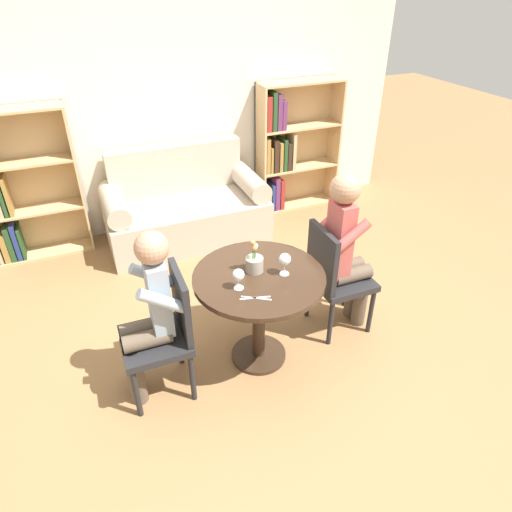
# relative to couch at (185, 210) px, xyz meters

# --- Properties ---
(ground_plane) EXTENTS (16.00, 16.00, 0.00)m
(ground_plane) POSITION_rel_couch_xyz_m (0.00, -1.92, -0.31)
(ground_plane) COLOR olive
(back_wall) EXTENTS (5.20, 0.05, 2.70)m
(back_wall) POSITION_rel_couch_xyz_m (0.00, 0.43, 1.04)
(back_wall) COLOR silver
(back_wall) RESTS_ON ground_plane
(round_table) EXTENTS (0.88, 0.88, 0.73)m
(round_table) POSITION_rel_couch_xyz_m (0.00, -1.92, 0.26)
(round_table) COLOR #382619
(round_table) RESTS_ON ground_plane
(couch) EXTENTS (1.60, 0.80, 0.92)m
(couch) POSITION_rel_couch_xyz_m (0.00, 0.00, 0.00)
(couch) COLOR #B7A893
(couch) RESTS_ON ground_plane
(bookshelf_left) EXTENTS (0.95, 0.28, 1.43)m
(bookshelf_left) POSITION_rel_couch_xyz_m (-1.55, 0.27, 0.37)
(bookshelf_left) COLOR tan
(bookshelf_left) RESTS_ON ground_plane
(bookshelf_right) EXTENTS (0.95, 0.28, 1.43)m
(bookshelf_right) POSITION_rel_couch_xyz_m (1.29, 0.27, 0.39)
(bookshelf_right) COLOR tan
(bookshelf_right) RESTS_ON ground_plane
(chair_left) EXTENTS (0.43, 0.43, 0.90)m
(chair_left) POSITION_rel_couch_xyz_m (-0.65, -1.94, 0.18)
(chair_left) COLOR #232326
(chair_left) RESTS_ON ground_plane
(chair_right) EXTENTS (0.42, 0.42, 0.90)m
(chair_right) POSITION_rel_couch_xyz_m (0.65, -1.83, 0.18)
(chair_right) COLOR #232326
(chair_right) RESTS_ON ground_plane
(person_left) EXTENTS (0.42, 0.35, 1.21)m
(person_left) POSITION_rel_couch_xyz_m (-0.74, -1.93, 0.33)
(person_left) COLOR brown
(person_left) RESTS_ON ground_plane
(person_right) EXTENTS (0.42, 0.34, 1.30)m
(person_right) POSITION_rel_couch_xyz_m (0.74, -1.83, 0.39)
(person_right) COLOR brown
(person_right) RESTS_ON ground_plane
(wine_glass_left) EXTENTS (0.08, 0.08, 0.14)m
(wine_glass_left) POSITION_rel_couch_xyz_m (-0.17, -2.00, 0.52)
(wine_glass_left) COLOR white
(wine_glass_left) RESTS_ON round_table
(wine_glass_right) EXTENTS (0.08, 0.08, 0.16)m
(wine_glass_right) POSITION_rel_couch_xyz_m (0.16, -1.97, 0.53)
(wine_glass_right) COLOR white
(wine_glass_right) RESTS_ON round_table
(flower_vase) EXTENTS (0.12, 0.12, 0.25)m
(flower_vase) POSITION_rel_couch_xyz_m (-0.01, -1.86, 0.49)
(flower_vase) COLOR #9E9384
(flower_vase) RESTS_ON round_table
(knife_left_setting) EXTENTS (0.17, 0.11, 0.00)m
(knife_left_setting) POSITION_rel_couch_xyz_m (-0.11, -2.14, 0.42)
(knife_left_setting) COLOR silver
(knife_left_setting) RESTS_ON round_table
(fork_left_setting) EXTENTS (0.19, 0.06, 0.00)m
(fork_left_setting) POSITION_rel_couch_xyz_m (-0.12, -2.14, 0.42)
(fork_left_setting) COLOR silver
(fork_left_setting) RESTS_ON round_table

